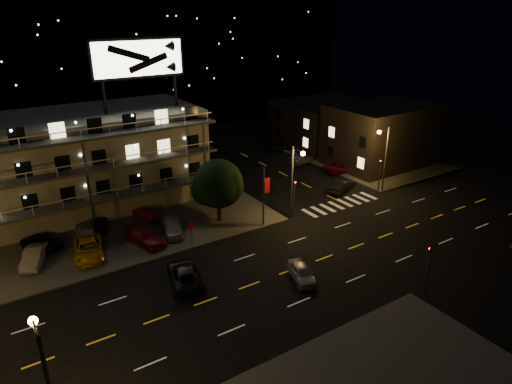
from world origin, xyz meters
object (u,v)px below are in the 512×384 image
side_car_0 (342,186)px  road_car_west (185,274)px  lot_car_2 (88,249)px  lot_car_7 (87,231)px  lot_car_4 (173,226)px  road_car_east (302,273)px  tree (218,185)px

side_car_0 → road_car_west: 25.68m
lot_car_2 → lot_car_7: (0.76, 3.66, -0.04)m
lot_car_4 → side_car_0: lot_car_4 is taller
road_car_east → road_car_west: 9.66m
lot_car_2 → lot_car_4: bearing=11.4°
lot_car_2 → road_car_east: (13.90, -13.32, -0.24)m
lot_car_4 → road_car_east: (5.70, -13.34, -0.26)m
side_car_0 → lot_car_2: bearing=67.9°
lot_car_7 → lot_car_4: bearing=165.9°
lot_car_4 → road_car_east: lot_car_4 is taller
road_car_west → lot_car_2: bearing=-40.4°
lot_car_4 → lot_car_7: bearing=171.3°
lot_car_4 → road_car_west: 8.75m
lot_car_4 → road_car_east: bearing=-49.6°
tree → lot_car_2: bearing=-179.5°
tree → lot_car_4: 6.13m
tree → side_car_0: bearing=-2.6°
tree → side_car_0: size_ratio=1.54×
tree → lot_car_7: size_ratio=1.37×
road_car_west → lot_car_7: bearing=-52.4°
side_car_0 → lot_car_7: bearing=60.8°
road_car_east → tree: bearing=109.4°
lot_car_2 → road_car_west: 10.06m
lot_car_2 → road_car_east: lot_car_2 is taller
lot_car_7 → road_car_east: (13.14, -16.98, -0.21)m
tree → road_car_east: bearing=-88.0°
tree → side_car_0: (16.70, -0.77, -3.40)m
lot_car_4 → lot_car_7: size_ratio=0.92×
road_car_east → road_car_west: road_car_west is taller
lot_car_7 → side_car_0: bearing=-176.4°
lot_car_4 → road_car_west: bearing=-89.8°
road_car_west → side_car_0: bearing=-147.0°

